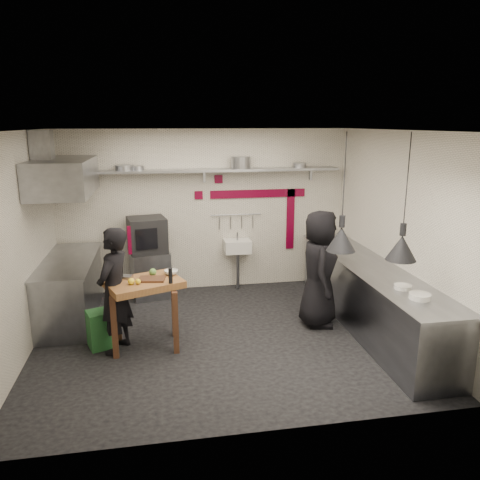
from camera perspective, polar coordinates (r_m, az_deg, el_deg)
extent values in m
plane|color=black|center=(6.64, -2.25, -11.74)|extent=(5.00, 5.00, 0.00)
plane|color=beige|center=(5.98, -2.52, 13.20)|extent=(5.00, 5.00, 0.00)
cube|color=beige|center=(8.20, -4.34, 3.57)|extent=(5.00, 0.04, 2.80)
cube|color=beige|center=(4.18, 1.49, -6.83)|extent=(5.00, 0.04, 2.80)
cube|color=beige|center=(6.35, -25.36, -0.89)|extent=(0.04, 4.20, 2.80)
cube|color=beige|center=(6.94, 18.55, 0.93)|extent=(0.04, 4.20, 2.80)
cube|color=#5E021E|center=(8.28, 2.23, 5.67)|extent=(1.70, 0.02, 0.14)
cube|color=#5E021E|center=(8.51, 6.15, 2.55)|extent=(0.14, 0.02, 1.10)
cube|color=#5E021E|center=(8.13, -2.63, 7.43)|extent=(0.14, 0.02, 0.14)
cube|color=#5E021E|center=(8.13, -5.07, 5.46)|extent=(0.14, 0.02, 0.14)
cube|color=gray|center=(7.92, -4.30, 8.47)|extent=(4.60, 0.34, 0.04)
cube|color=gray|center=(8.12, -17.97, 7.25)|extent=(0.04, 0.06, 0.24)
cube|color=gray|center=(8.08, -4.40, 7.86)|extent=(0.04, 0.06, 0.24)
cube|color=gray|center=(8.48, 8.62, 8.04)|extent=(0.04, 0.06, 0.24)
cylinder|color=gray|center=(7.89, -13.91, 8.55)|extent=(0.33, 0.33, 0.09)
cylinder|color=gray|center=(7.88, -12.36, 8.56)|extent=(0.24, 0.24, 0.07)
cylinder|color=gray|center=(7.99, 0.11, 9.42)|extent=(0.35, 0.35, 0.20)
cylinder|color=gray|center=(8.24, 7.29, 9.03)|extent=(0.25, 0.25, 0.08)
cube|color=gray|center=(8.10, -10.85, -4.08)|extent=(0.71, 0.66, 0.80)
cube|color=black|center=(7.89, -11.25, 0.61)|extent=(0.69, 0.66, 0.58)
cube|color=#5E021E|center=(7.63, -11.48, 0.14)|extent=(0.55, 0.14, 0.46)
cube|color=black|center=(7.60, -11.30, 0.10)|extent=(0.34, 0.08, 0.34)
cube|color=silver|center=(8.23, -0.32, -0.77)|extent=(0.46, 0.34, 0.22)
cylinder|color=gray|center=(8.19, -0.32, 0.45)|extent=(0.03, 0.03, 0.14)
cylinder|color=gray|center=(8.32, -0.27, -3.77)|extent=(0.06, 0.06, 0.66)
cylinder|color=gray|center=(8.25, -0.49, 3.11)|extent=(0.90, 0.02, 0.02)
cube|color=gray|center=(7.05, 15.43, -6.71)|extent=(0.70, 3.80, 0.90)
cube|color=gray|center=(6.90, 15.68, -3.10)|extent=(0.76, 3.90, 0.03)
cylinder|color=silver|center=(5.77, 21.08, -6.43)|extent=(0.24, 0.24, 0.07)
cylinder|color=silver|center=(6.04, 19.24, -5.43)|extent=(0.25, 0.25, 0.05)
cube|color=gray|center=(7.52, -19.98, -5.75)|extent=(0.70, 1.90, 0.90)
cube|color=gray|center=(7.38, -20.28, -2.35)|extent=(0.76, 2.00, 0.03)
cube|color=gray|center=(7.14, -20.72, 7.23)|extent=(0.78, 1.60, 0.50)
cube|color=gray|center=(7.16, -23.00, 10.26)|extent=(0.28, 0.28, 0.50)
cube|color=#215A28|center=(6.54, -16.69, -10.38)|extent=(0.38, 0.38, 0.50)
cube|color=#4A2B1A|center=(6.16, -10.71, -4.70)|extent=(0.37, 0.28, 0.02)
cylinder|color=black|center=(5.97, -8.47, -4.33)|extent=(0.07, 0.07, 0.20)
sphere|color=yellow|center=(6.04, -13.13, -4.94)|extent=(0.09, 0.09, 0.08)
sphere|color=yellow|center=(6.03, -12.33, -4.96)|extent=(0.09, 0.09, 0.07)
sphere|color=#568539|center=(6.32, -10.59, -3.87)|extent=(0.11, 0.11, 0.10)
cube|color=gray|center=(6.32, -13.88, -4.37)|extent=(0.22, 0.19, 0.03)
imported|color=silver|center=(6.34, -8.38, -3.91)|extent=(0.24, 0.24, 0.06)
imported|color=black|center=(6.18, -15.07, -6.01)|extent=(0.60, 0.71, 1.64)
imported|color=black|center=(6.84, 9.63, -3.47)|extent=(0.73, 0.94, 1.70)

